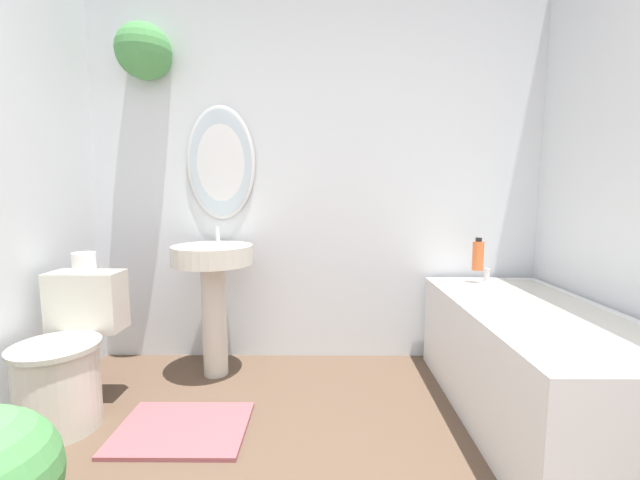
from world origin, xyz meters
TOP-DOWN VIEW (x-y plane):
  - wall_back at (-0.09, 2.32)m, footprint 2.99×0.33m
  - toilet at (-1.19, 1.54)m, footprint 0.38×0.54m
  - pedestal_sink at (-0.61, 2.03)m, footprint 0.47×0.47m
  - bathtub at (1.07, 1.55)m, footprint 0.70×1.40m
  - shampoo_bottle at (0.99, 2.11)m, footprint 0.07×0.07m
  - bath_mat at (-0.61, 1.45)m, footprint 0.59×0.43m
  - toilet_paper_roll at (-1.19, 1.73)m, footprint 0.11×0.11m

SIDE VIEW (x-z plane):
  - bath_mat at x=-0.61m, z-range 0.00..0.02m
  - bathtub at x=1.07m, z-range -0.03..0.61m
  - toilet at x=-1.19m, z-range -0.05..0.64m
  - pedestal_sink at x=-0.61m, z-range 0.14..1.04m
  - shampoo_bottle at x=0.99m, z-range 0.62..0.82m
  - toilet_paper_roll at x=-1.19m, z-range 0.70..0.80m
  - wall_back at x=-0.09m, z-range 0.06..2.46m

